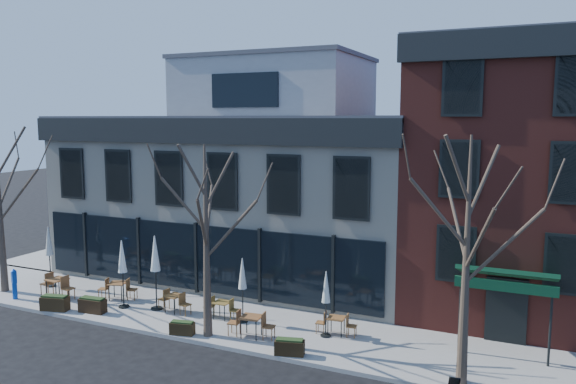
% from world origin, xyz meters
% --- Properties ---
extents(ground, '(120.00, 120.00, 0.00)m').
position_xyz_m(ground, '(0.00, 0.00, 0.00)').
color(ground, black).
rests_on(ground, ground).
extents(sidewalk_front, '(33.50, 4.70, 0.15)m').
position_xyz_m(sidewalk_front, '(3.25, -2.15, 0.07)').
color(sidewalk_front, gray).
rests_on(sidewalk_front, ground).
extents(sidewalk_side, '(4.50, 12.00, 0.15)m').
position_xyz_m(sidewalk_side, '(-11.25, 6.00, 0.07)').
color(sidewalk_side, gray).
rests_on(sidewalk_side, ground).
extents(corner_building, '(18.39, 10.39, 11.10)m').
position_xyz_m(corner_building, '(0.07, 5.07, 4.72)').
color(corner_building, beige).
rests_on(corner_building, ground).
extents(red_brick_building, '(8.20, 11.78, 11.18)m').
position_xyz_m(red_brick_building, '(13.00, 4.98, 5.64)').
color(red_brick_building, maroon).
rests_on(red_brick_building, ground).
extents(tree_mid, '(3.50, 3.55, 7.04)m').
position_xyz_m(tree_mid, '(3.01, -3.90, 3.79)').
color(tree_mid, '#382B21').
rests_on(tree_mid, sidewalk_front).
extents(tree_right, '(3.72, 3.77, 7.48)m').
position_xyz_m(tree_right, '(12.01, -3.90, 4.02)').
color(tree_right, '#382B21').
rests_on(tree_right, sidewalk_front).
extents(call_box, '(0.29, 0.27, 1.38)m').
position_xyz_m(call_box, '(-7.09, -3.83, 0.88)').
color(call_box, '#0C3B9F').
rests_on(call_box, sidewalk_front).
extents(cafe_set_0, '(2.01, 0.88, 1.04)m').
position_xyz_m(cafe_set_0, '(-5.54, -2.88, 0.68)').
color(cafe_set_0, brown).
rests_on(cafe_set_0, sidewalk_front).
extents(cafe_set_1, '(1.79, 0.99, 0.92)m').
position_xyz_m(cafe_set_1, '(-2.90, -1.98, 0.62)').
color(cafe_set_1, brown).
rests_on(cafe_set_1, sidewalk_front).
extents(cafe_set_2, '(1.72, 0.78, 0.88)m').
position_xyz_m(cafe_set_2, '(0.37, -2.31, 0.60)').
color(cafe_set_2, brown).
rests_on(cafe_set_2, sidewalk_front).
extents(cafe_set_3, '(1.61, 0.66, 0.84)m').
position_xyz_m(cafe_set_3, '(2.55, -2.15, 0.58)').
color(cafe_set_3, brown).
rests_on(cafe_set_3, sidewalk_front).
extents(cafe_set_4, '(1.86, 0.82, 0.96)m').
position_xyz_m(cafe_set_4, '(4.52, -3.36, 0.64)').
color(cafe_set_4, brown).
rests_on(cafe_set_4, sidewalk_front).
extents(cafe_set_5, '(1.59, 0.69, 0.82)m').
position_xyz_m(cafe_set_5, '(7.28, -1.89, 0.57)').
color(cafe_set_5, brown).
rests_on(cafe_set_5, sidewalk_front).
extents(umbrella_0, '(0.46, 0.46, 2.88)m').
position_xyz_m(umbrella_0, '(-7.13, -1.79, 2.18)').
color(umbrella_0, black).
rests_on(umbrella_0, sidewalk_front).
extents(umbrella_1, '(0.46, 0.46, 2.89)m').
position_xyz_m(umbrella_1, '(-1.94, -2.71, 2.19)').
color(umbrella_1, black).
rests_on(umbrella_1, sidewalk_front).
extents(umbrella_2, '(0.50, 0.50, 3.13)m').
position_xyz_m(umbrella_2, '(-0.52, -2.34, 2.36)').
color(umbrella_2, black).
rests_on(umbrella_2, sidewalk_front).
extents(umbrella_3, '(0.41, 0.41, 2.56)m').
position_xyz_m(umbrella_3, '(3.49, -2.14, 1.96)').
color(umbrella_3, black).
rests_on(umbrella_3, sidewalk_front).
extents(umbrella_4, '(0.39, 0.39, 2.45)m').
position_xyz_m(umbrella_4, '(6.97, -2.17, 1.88)').
color(umbrella_4, black).
rests_on(umbrella_4, sidewalk_front).
extents(planter_0, '(1.22, 0.72, 0.64)m').
position_xyz_m(planter_0, '(-4.30, -4.20, 0.47)').
color(planter_0, '#322210').
rests_on(planter_0, sidewalk_front).
extents(planter_1, '(1.16, 0.55, 0.63)m').
position_xyz_m(planter_1, '(-2.68, -3.75, 0.46)').
color(planter_1, black).
rests_on(planter_1, sidewalk_front).
extents(planter_2, '(0.96, 0.54, 0.50)m').
position_xyz_m(planter_2, '(2.08, -4.20, 0.40)').
color(planter_2, '#2F220F').
rests_on(planter_2, sidewalk_front).
extents(planter_3, '(1.07, 0.64, 0.56)m').
position_xyz_m(planter_3, '(6.44, -4.20, 0.43)').
color(planter_3, black).
rests_on(planter_3, sidewalk_front).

